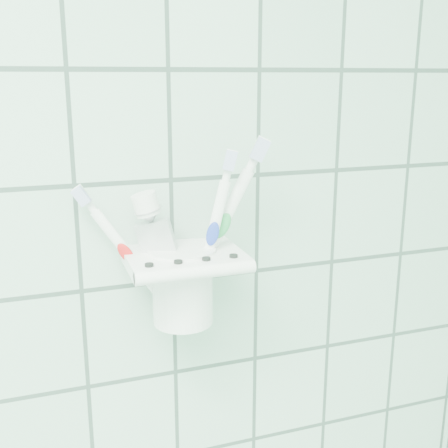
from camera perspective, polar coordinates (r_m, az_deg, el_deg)
name	(u,v)px	position (r m, az deg, el deg)	size (l,w,h in m)	color
holder_bracket	(184,260)	(0.63, -4.10, -3.63)	(0.13, 0.11, 0.04)	white
cup	(182,282)	(0.65, -4.24, -5.93)	(0.08, 0.08, 0.09)	white
toothbrush_pink	(173,238)	(0.63, -5.20, -1.46)	(0.09, 0.03, 0.17)	white
toothbrush_blue	(192,234)	(0.62, -3.24, -1.00)	(0.05, 0.02, 0.19)	white
toothbrush_orange	(179,218)	(0.64, -4.60, 0.65)	(0.09, 0.04, 0.22)	white
toothpaste_tube	(177,243)	(0.63, -4.77, -1.93)	(0.07, 0.04, 0.16)	silver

